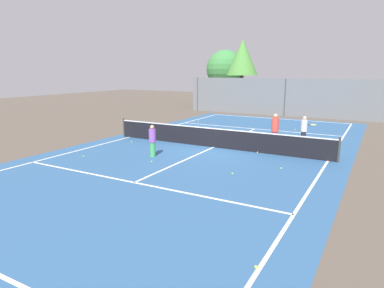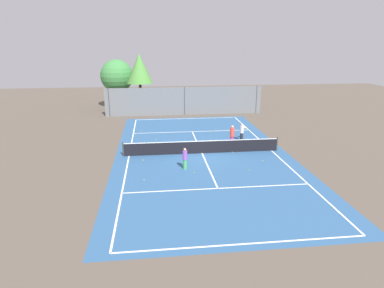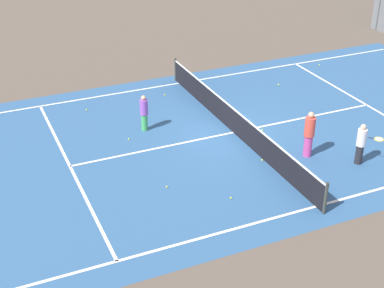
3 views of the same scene
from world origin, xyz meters
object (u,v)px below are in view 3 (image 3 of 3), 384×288
tennis_ball_6 (87,110)px  tennis_ball_9 (231,198)px  player_2 (309,134)px  tennis_ball_11 (319,65)px  player_0 (361,143)px  player_1 (144,113)px  tennis_ball_1 (167,187)px  tennis_ball_8 (262,130)px  tennis_ball_4 (262,160)px  tennis_ball_2 (165,95)px  tennis_ball_0 (129,139)px  tennis_ball_10 (279,85)px

tennis_ball_6 → tennis_ball_9: 8.71m
player_2 → tennis_ball_11: size_ratio=26.19×
player_0 → tennis_ball_9: size_ratio=22.98×
player_1 → tennis_ball_1: size_ratio=22.10×
tennis_ball_1 → tennis_ball_8: bearing=115.3°
player_2 → tennis_ball_1: 5.45m
player_1 → tennis_ball_8: player_1 is taller
player_1 → tennis_ball_9: size_ratio=22.10×
player_0 → tennis_ball_4: (-1.50, -3.00, -0.75)m
tennis_ball_1 → tennis_ball_11: 13.44m
player_1 → tennis_ball_8: bearing=65.3°
tennis_ball_8 → player_2: bearing=11.2°
player_0 → player_2: size_ratio=0.88×
player_2 → player_1: bearing=-132.8°
player_2 → tennis_ball_4: (-0.33, -1.65, -0.85)m
tennis_ball_2 → tennis_ball_8: same height
player_2 → tennis_ball_11: 9.53m
tennis_ball_0 → tennis_ball_11: (-3.77, 11.27, 0.00)m
player_2 → tennis_ball_1: player_2 is taller
tennis_ball_0 → tennis_ball_10: 8.37m
tennis_ball_0 → tennis_ball_6: size_ratio=1.00×
tennis_ball_0 → tennis_ball_1: same height
player_2 → tennis_ball_9: 4.09m
player_2 → tennis_ball_9: bearing=-70.1°
player_0 → tennis_ball_10: bearing=170.5°
tennis_ball_2 → tennis_ball_8: 5.23m
tennis_ball_1 → tennis_ball_10: (-6.05, 7.94, 0.00)m
tennis_ball_0 → tennis_ball_11: size_ratio=1.00×
tennis_ball_10 → tennis_ball_9: bearing=-40.3°
player_2 → tennis_ball_6: (-6.98, -6.26, -0.85)m
tennis_ball_9 → tennis_ball_4: bearing=128.6°
player_0 → tennis_ball_4: size_ratio=22.98×
player_2 → tennis_ball_6: 9.41m
tennis_ball_8 → tennis_ball_9: bearing=-41.4°
tennis_ball_9 → tennis_ball_11: 13.05m
tennis_ball_8 → tennis_ball_10: 4.82m
player_0 → tennis_ball_8: 4.05m
player_1 → tennis_ball_10: size_ratio=22.10×
player_0 → tennis_ball_9: (0.19, -5.12, -0.75)m
tennis_ball_0 → tennis_ball_9: (5.11, 1.70, 0.00)m
player_0 → player_1: bearing=-132.4°
tennis_ball_2 → tennis_ball_4: bearing=8.7°
tennis_ball_6 → tennis_ball_10: same height
tennis_ball_10 → tennis_ball_11: bearing=113.5°
tennis_ball_10 → tennis_ball_11: (-1.41, 3.24, 0.00)m
tennis_ball_4 → tennis_ball_8: (-2.04, 1.17, 0.00)m
tennis_ball_9 → tennis_ball_0: bearing=-161.6°
tennis_ball_0 → tennis_ball_2: 4.37m
player_1 → tennis_ball_9: 5.76m
tennis_ball_1 → tennis_ball_2: size_ratio=1.00×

